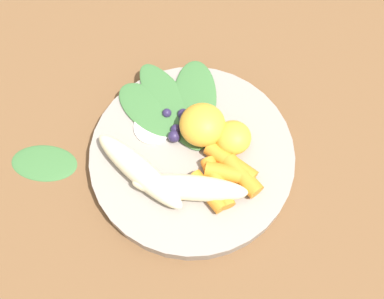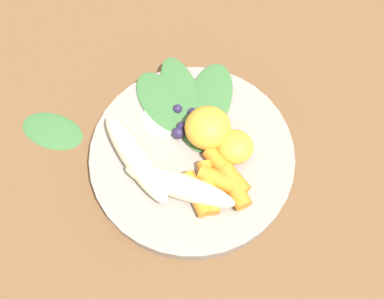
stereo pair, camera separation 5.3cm
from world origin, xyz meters
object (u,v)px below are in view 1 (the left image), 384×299
(bowl, at_px, (192,157))
(banana_peeled_left, at_px, (187,187))
(orange_segment_near, at_px, (202,125))
(banana_peeled_right, at_px, (139,171))
(kale_leaf_stray, at_px, (44,162))

(bowl, relative_size, banana_peeled_left, 1.88)
(bowl, bearing_deg, orange_segment_near, -21.37)
(banana_peeled_left, relative_size, orange_segment_near, 2.39)
(banana_peeled_left, relative_size, banana_peeled_right, 1.00)
(banana_peeled_right, height_order, kale_leaf_stray, banana_peeled_right)
(bowl, distance_m, banana_peeled_right, 0.07)
(banana_peeled_right, distance_m, orange_segment_near, 0.09)
(banana_peeled_right, xyz_separation_m, kale_leaf_stray, (0.02, 0.12, -0.03))
(banana_peeled_right, relative_size, kale_leaf_stray, 1.58)
(bowl, bearing_deg, kale_leaf_stray, 93.98)
(bowl, height_order, banana_peeled_left, banana_peeled_left)
(kale_leaf_stray, bearing_deg, orange_segment_near, -164.26)
(bowl, distance_m, banana_peeled_left, 0.05)
(banana_peeled_left, height_order, banana_peeled_right, same)
(banana_peeled_left, bearing_deg, kale_leaf_stray, 171.09)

